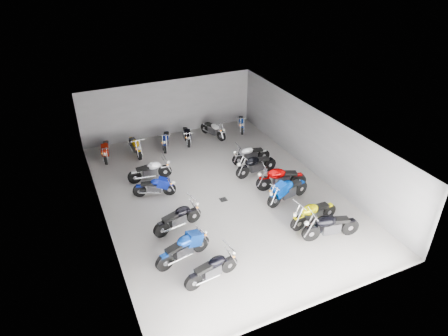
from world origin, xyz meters
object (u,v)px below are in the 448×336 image
(motorcycle_left_b, at_px, (184,248))
(motorcycle_back_c, at_px, (166,140))
(motorcycle_right_e, at_px, (256,165))
(motorcycle_back_b, at_px, (135,146))
(motorcycle_left_f, at_px, (150,171))
(motorcycle_back_a, at_px, (106,150))
(motorcycle_right_b, at_px, (313,213))
(motorcycle_right_c, at_px, (287,190))
(motorcycle_back_d, at_px, (187,135))
(motorcycle_right_a, at_px, (330,226))
(motorcycle_right_d, at_px, (281,178))
(motorcycle_left_c, at_px, (178,218))
(motorcycle_back_f, at_px, (241,123))
(motorcycle_left_a, at_px, (212,269))
(drain_grate, at_px, (223,200))
(motorcycle_right_f, at_px, (251,154))
(motorcycle_back_e, at_px, (213,129))
(motorcycle_left_e, at_px, (155,187))

(motorcycle_left_b, relative_size, motorcycle_back_c, 1.18)
(motorcycle_right_e, height_order, motorcycle_back_b, motorcycle_right_e)
(motorcycle_left_f, bearing_deg, motorcycle_back_a, -150.47)
(motorcycle_back_a, distance_m, motorcycle_back_c, 3.20)
(motorcycle_left_f, distance_m, motorcycle_right_b, 7.81)
(motorcycle_right_c, xyz_separation_m, motorcycle_back_b, (-4.99, 7.03, -0.06))
(motorcycle_left_f, relative_size, motorcycle_back_d, 1.12)
(motorcycle_right_a, relative_size, motorcycle_right_d, 1.00)
(motorcycle_left_b, relative_size, motorcycle_left_f, 1.04)
(motorcycle_left_c, height_order, motorcycle_left_f, motorcycle_left_c)
(motorcycle_left_b, distance_m, motorcycle_back_f, 11.32)
(motorcycle_back_c, height_order, motorcycle_back_f, motorcycle_back_c)
(motorcycle_left_f, height_order, motorcycle_right_a, motorcycle_right_a)
(motorcycle_back_c, distance_m, motorcycle_back_f, 4.78)
(motorcycle_back_f, bearing_deg, motorcycle_left_a, 81.55)
(motorcycle_right_c, bearing_deg, motorcycle_right_d, -26.47)
(motorcycle_right_a, distance_m, motorcycle_right_e, 5.32)
(drain_grate, relative_size, motorcycle_right_c, 0.14)
(motorcycle_left_b, bearing_deg, motorcycle_back_b, 163.15)
(motorcycle_right_f, height_order, motorcycle_back_b, motorcycle_back_b)
(motorcycle_left_a, xyz_separation_m, motorcycle_left_c, (-0.15, 3.07, 0.02))
(motorcycle_right_d, bearing_deg, motorcycle_back_c, 44.28)
(motorcycle_right_c, height_order, motorcycle_back_b, motorcycle_right_c)
(motorcycle_left_c, bearing_deg, motorcycle_right_a, 46.96)
(motorcycle_left_c, relative_size, motorcycle_back_e, 1.07)
(motorcycle_back_c, bearing_deg, motorcycle_back_f, -154.14)
(motorcycle_right_f, bearing_deg, motorcycle_right_c, -177.74)
(motorcycle_right_a, distance_m, motorcycle_back_e, 10.01)
(drain_grate, xyz_separation_m, motorcycle_right_d, (2.74, -0.27, 0.56))
(drain_grate, relative_size, motorcycle_right_b, 0.14)
(motorcycle_left_b, bearing_deg, motorcycle_left_a, 7.85)
(motorcycle_left_f, distance_m, motorcycle_back_c, 3.37)
(drain_grate, xyz_separation_m, motorcycle_left_f, (-2.46, 2.94, 0.50))
(drain_grate, xyz_separation_m, motorcycle_back_f, (3.99, 6.20, 0.44))
(motorcycle_left_e, bearing_deg, motorcycle_left_f, -168.01)
(motorcycle_back_e, relative_size, motorcycle_back_f, 1.12)
(motorcycle_right_e, xyz_separation_m, motorcycle_back_e, (-0.23, 4.69, -0.05))
(motorcycle_right_a, bearing_deg, motorcycle_left_c, 71.37)
(motorcycle_right_c, relative_size, motorcycle_right_d, 0.97)
(motorcycle_left_a, xyz_separation_m, motorcycle_back_c, (1.50, 10.01, -0.03))
(motorcycle_left_c, height_order, motorcycle_back_a, motorcycle_left_c)
(motorcycle_right_d, distance_m, motorcycle_back_b, 8.02)
(motorcycle_left_f, relative_size, motorcycle_back_c, 1.13)
(motorcycle_left_e, relative_size, motorcycle_back_f, 1.05)
(motorcycle_left_a, distance_m, motorcycle_back_c, 10.13)
(drain_grate, distance_m, motorcycle_right_c, 2.83)
(motorcycle_right_c, bearing_deg, motorcycle_left_e, 49.44)
(motorcycle_left_e, relative_size, motorcycle_right_c, 0.82)
(motorcycle_left_a, height_order, motorcycle_back_e, motorcycle_left_a)
(motorcycle_left_c, xyz_separation_m, motorcycle_back_a, (-1.54, 7.08, -0.03))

